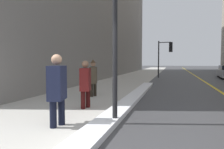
# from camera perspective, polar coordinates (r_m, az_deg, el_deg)

# --- Properties ---
(ground_plane) EXTENTS (160.00, 160.00, 0.00)m
(ground_plane) POSITION_cam_1_polar(r_m,az_deg,el_deg) (4.12, -10.18, -18.09)
(ground_plane) COLOR #38383A
(sidewalk_slab) EXTENTS (4.00, 80.00, 0.01)m
(sidewalk_slab) POSITION_cam_1_polar(r_m,az_deg,el_deg) (18.87, 4.32, -1.20)
(sidewalk_slab) COLOR #B2AFA8
(sidewalk_slab) RESTS_ON ground
(road_centre_stripe) EXTENTS (0.16, 80.00, 0.00)m
(road_centre_stripe) POSITION_cam_1_polar(r_m,az_deg,el_deg) (18.66, 22.71, -1.52)
(road_centre_stripe) COLOR gold
(road_centre_stripe) RESTS_ON ground
(snow_bank_curb) EXTENTS (0.57, 11.55, 0.14)m
(snow_bank_curb) POSITION_cam_1_polar(r_m,az_deg,el_deg) (8.75, 5.48, -6.08)
(snow_bank_curb) COLOR white
(snow_bank_curb) RESTS_ON ground
(lamp_post) EXTENTS (0.28, 0.28, 4.46)m
(lamp_post) POSITION_cam_1_polar(r_m,az_deg,el_deg) (5.36, 0.78, 16.23)
(lamp_post) COLOR black
(lamp_post) RESTS_ON ground
(traffic_light_near) EXTENTS (1.31, 0.33, 3.44)m
(traffic_light_near) POSITION_cam_1_polar(r_m,az_deg,el_deg) (20.87, 14.01, 5.94)
(traffic_light_near) COLOR black
(traffic_light_near) RESTS_ON ground
(pedestrian_trailing) EXTENTS (0.43, 0.78, 1.67)m
(pedestrian_trailing) POSITION_cam_1_polar(r_m,az_deg,el_deg) (5.17, -14.12, -3.15)
(pedestrian_trailing) COLOR black
(pedestrian_trailing) RESTS_ON ground
(pedestrian_in_glasses) EXTENTS (0.39, 0.55, 1.54)m
(pedestrian_in_glasses) POSITION_cam_1_polar(r_m,az_deg,el_deg) (7.04, -6.96, -1.96)
(pedestrian_in_glasses) COLOR #340C0C
(pedestrian_in_glasses) RESTS_ON ground
(pedestrian_in_fedora) EXTENTS (0.39, 0.54, 1.60)m
(pedestrian_in_fedora) POSITION_cam_1_polar(r_m,az_deg,el_deg) (9.40, -4.95, -0.49)
(pedestrian_in_fedora) COLOR #2A241B
(pedestrian_in_fedora) RESTS_ON ground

